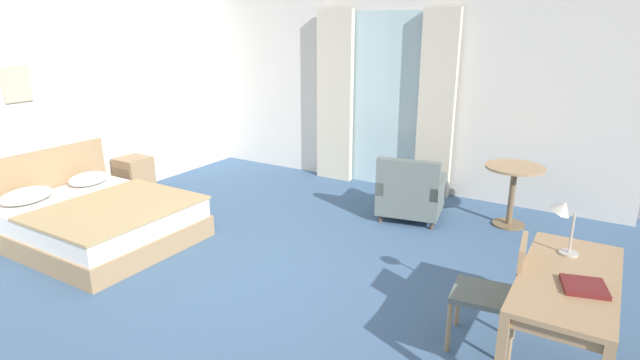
{
  "coord_description": "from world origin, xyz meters",
  "views": [
    {
      "loc": [
        2.91,
        -3.35,
        2.37
      ],
      "look_at": [
        0.6,
        0.48,
        0.97
      ],
      "focal_mm": 28.41,
      "sensor_mm": 36.0,
      "label": 1
    }
  ],
  "objects_px": {
    "armchair_by_window": "(411,194)",
    "round_cafe_table": "(513,182)",
    "framed_picture": "(16,84)",
    "bed": "(95,219)",
    "nightstand": "(134,177)",
    "writing_desk": "(568,288)",
    "desk_lamp": "(564,213)",
    "desk_chair": "(498,289)",
    "closed_book": "(584,287)"
  },
  "relations": [
    {
      "from": "writing_desk",
      "to": "desk_chair",
      "type": "distance_m",
      "value": 0.48
    },
    {
      "from": "writing_desk",
      "to": "nightstand",
      "type": "bearing_deg",
      "value": 169.49
    },
    {
      "from": "armchair_by_window",
      "to": "round_cafe_table",
      "type": "relative_size",
      "value": 1.17
    },
    {
      "from": "bed",
      "to": "nightstand",
      "type": "relative_size",
      "value": 3.62
    },
    {
      "from": "nightstand",
      "to": "armchair_by_window",
      "type": "height_order",
      "value": "armchair_by_window"
    },
    {
      "from": "desk_chair",
      "to": "framed_picture",
      "type": "height_order",
      "value": "framed_picture"
    },
    {
      "from": "bed",
      "to": "round_cafe_table",
      "type": "bearing_deg",
      "value": 36.13
    },
    {
      "from": "writing_desk",
      "to": "framed_picture",
      "type": "relative_size",
      "value": 3.39
    },
    {
      "from": "closed_book",
      "to": "framed_picture",
      "type": "xyz_separation_m",
      "value": [
        -6.0,
        -0.08,
        0.92
      ]
    },
    {
      "from": "nightstand",
      "to": "framed_picture",
      "type": "bearing_deg",
      "value": -100.83
    },
    {
      "from": "desk_lamp",
      "to": "armchair_by_window",
      "type": "bearing_deg",
      "value": 134.85
    },
    {
      "from": "desk_chair",
      "to": "nightstand",
      "type": "bearing_deg",
      "value": 169.06
    },
    {
      "from": "desk_lamp",
      "to": "framed_picture",
      "type": "height_order",
      "value": "framed_picture"
    },
    {
      "from": "armchair_by_window",
      "to": "nightstand",
      "type": "bearing_deg",
      "value": -162.35
    },
    {
      "from": "nightstand",
      "to": "armchair_by_window",
      "type": "relative_size",
      "value": 0.63
    },
    {
      "from": "round_cafe_table",
      "to": "framed_picture",
      "type": "height_order",
      "value": "framed_picture"
    },
    {
      "from": "bed",
      "to": "framed_picture",
      "type": "xyz_separation_m",
      "value": [
        -1.13,
        0.0,
        1.43
      ]
    },
    {
      "from": "bed",
      "to": "armchair_by_window",
      "type": "bearing_deg",
      "value": 41.21
    },
    {
      "from": "bed",
      "to": "framed_picture",
      "type": "bearing_deg",
      "value": 179.92
    },
    {
      "from": "framed_picture",
      "to": "round_cafe_table",
      "type": "bearing_deg",
      "value": 29.52
    },
    {
      "from": "round_cafe_table",
      "to": "closed_book",
      "type": "bearing_deg",
      "value": -71.17
    },
    {
      "from": "writing_desk",
      "to": "desk_chair",
      "type": "bearing_deg",
      "value": 174.46
    },
    {
      "from": "framed_picture",
      "to": "writing_desk",
      "type": "bearing_deg",
      "value": 2.21
    },
    {
      "from": "closed_book",
      "to": "framed_picture",
      "type": "distance_m",
      "value": 6.07
    },
    {
      "from": "bed",
      "to": "desk_lamp",
      "type": "height_order",
      "value": "desk_lamp"
    },
    {
      "from": "desk_chair",
      "to": "armchair_by_window",
      "type": "xyz_separation_m",
      "value": [
        -1.52,
        2.18,
        -0.18
      ]
    },
    {
      "from": "writing_desk",
      "to": "closed_book",
      "type": "bearing_deg",
      "value": -55.77
    },
    {
      "from": "nightstand",
      "to": "framed_picture",
      "type": "xyz_separation_m",
      "value": [
        -0.24,
        -1.28,
        1.41
      ]
    },
    {
      "from": "bed",
      "to": "nightstand",
      "type": "xyz_separation_m",
      "value": [
        -0.89,
        1.28,
        0.02
      ]
    },
    {
      "from": "closed_book",
      "to": "armchair_by_window",
      "type": "relative_size",
      "value": 0.29
    },
    {
      "from": "desk_lamp",
      "to": "closed_book",
      "type": "relative_size",
      "value": 1.63
    },
    {
      "from": "desk_chair",
      "to": "armchair_by_window",
      "type": "distance_m",
      "value": 2.66
    },
    {
      "from": "nightstand",
      "to": "framed_picture",
      "type": "height_order",
      "value": "framed_picture"
    },
    {
      "from": "closed_book",
      "to": "framed_picture",
      "type": "height_order",
      "value": "framed_picture"
    },
    {
      "from": "writing_desk",
      "to": "desk_chair",
      "type": "xyz_separation_m",
      "value": [
        -0.45,
        0.04,
        -0.16
      ]
    },
    {
      "from": "writing_desk",
      "to": "round_cafe_table",
      "type": "relative_size",
      "value": 1.83
    },
    {
      "from": "closed_book",
      "to": "armchair_by_window",
      "type": "xyz_separation_m",
      "value": [
        -2.07,
        2.37,
        -0.44
      ]
    },
    {
      "from": "desk_lamp",
      "to": "round_cafe_table",
      "type": "distance_m",
      "value": 2.44
    },
    {
      "from": "bed",
      "to": "writing_desk",
      "type": "distance_m",
      "value": 4.79
    },
    {
      "from": "desk_chair",
      "to": "desk_lamp",
      "type": "bearing_deg",
      "value": 43.22
    },
    {
      "from": "desk_lamp",
      "to": "closed_book",
      "type": "xyz_separation_m",
      "value": [
        0.21,
        -0.5,
        -0.29
      ]
    },
    {
      "from": "armchair_by_window",
      "to": "round_cafe_table",
      "type": "distance_m",
      "value": 1.22
    },
    {
      "from": "armchair_by_window",
      "to": "closed_book",
      "type": "bearing_deg",
      "value": -48.85
    },
    {
      "from": "nightstand",
      "to": "closed_book",
      "type": "xyz_separation_m",
      "value": [
        5.75,
        -1.19,
        0.49
      ]
    },
    {
      "from": "bed",
      "to": "desk_chair",
      "type": "distance_m",
      "value": 4.34
    },
    {
      "from": "desk_lamp",
      "to": "framed_picture",
      "type": "bearing_deg",
      "value": -174.23
    },
    {
      "from": "nightstand",
      "to": "closed_book",
      "type": "relative_size",
      "value": 2.14
    },
    {
      "from": "desk_chair",
      "to": "framed_picture",
      "type": "xyz_separation_m",
      "value": [
        -5.45,
        -0.27,
        1.19
      ]
    },
    {
      "from": "bed",
      "to": "writing_desk",
      "type": "bearing_deg",
      "value": 2.75
    },
    {
      "from": "desk_lamp",
      "to": "closed_book",
      "type": "bearing_deg",
      "value": -67.04
    }
  ]
}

